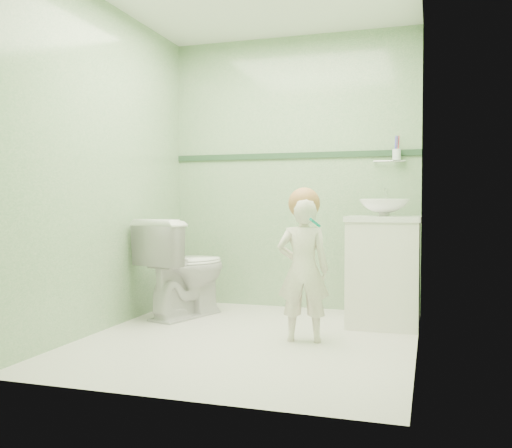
% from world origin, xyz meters
% --- Properties ---
extents(ground, '(2.50, 2.50, 0.00)m').
position_xyz_m(ground, '(0.00, 0.00, 0.00)').
color(ground, white).
rests_on(ground, ground).
extents(room_shell, '(2.50, 2.54, 2.40)m').
position_xyz_m(room_shell, '(0.00, 0.00, 1.20)').
color(room_shell, '#80B07D').
rests_on(room_shell, ground).
extents(trim_stripe, '(2.20, 0.02, 0.05)m').
position_xyz_m(trim_stripe, '(0.00, 1.24, 1.35)').
color(trim_stripe, '#29482F').
rests_on(trim_stripe, room_shell).
extents(vanity, '(0.52, 0.50, 0.80)m').
position_xyz_m(vanity, '(0.84, 0.70, 0.40)').
color(vanity, white).
rests_on(vanity, ground).
extents(counter, '(0.54, 0.52, 0.04)m').
position_xyz_m(counter, '(0.84, 0.70, 0.81)').
color(counter, white).
rests_on(counter, vanity).
extents(basin, '(0.37, 0.37, 0.13)m').
position_xyz_m(basin, '(0.84, 0.70, 0.89)').
color(basin, white).
rests_on(basin, counter).
extents(faucet, '(0.03, 0.13, 0.18)m').
position_xyz_m(faucet, '(0.84, 0.89, 0.97)').
color(faucet, silver).
rests_on(faucet, counter).
extents(cup_holder, '(0.26, 0.07, 0.21)m').
position_xyz_m(cup_holder, '(0.89, 1.18, 1.33)').
color(cup_holder, silver).
rests_on(cup_holder, room_shell).
extents(toilet, '(0.67, 0.89, 0.80)m').
position_xyz_m(toilet, '(-0.74, 0.58, 0.40)').
color(toilet, white).
rests_on(toilet, ground).
extents(toddler, '(0.39, 0.29, 0.96)m').
position_xyz_m(toddler, '(0.36, 0.04, 0.48)').
color(toddler, beige).
rests_on(toddler, ground).
extents(hair_cap, '(0.21, 0.21, 0.21)m').
position_xyz_m(hair_cap, '(0.36, 0.07, 0.93)').
color(hair_cap, '#AD7341').
rests_on(hair_cap, toddler).
extents(teal_toothbrush, '(0.11, 0.14, 0.08)m').
position_xyz_m(teal_toothbrush, '(0.46, -0.07, 0.80)').
color(teal_toothbrush, '#009079').
rests_on(teal_toothbrush, toddler).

